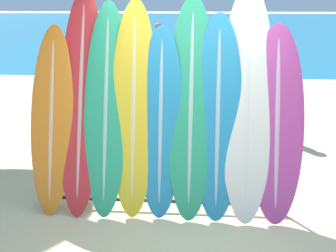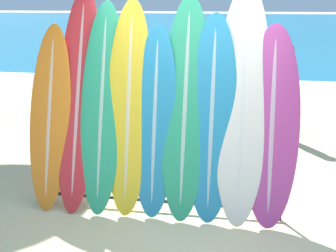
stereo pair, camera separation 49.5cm
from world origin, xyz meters
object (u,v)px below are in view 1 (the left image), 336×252
at_px(surfboard_slot_0, 52,119).
at_px(surfboard_slot_1, 81,100).
at_px(surfboard_slot_7, 247,102).
at_px(surfboard_rack, 162,176).
at_px(person_near_water, 159,53).
at_px(surfboard_slot_3, 134,108).
at_px(surfboard_slot_8, 277,123).
at_px(surfboard_slot_4, 161,122).
at_px(person_far_right, 272,86).
at_px(surfboard_slot_5, 191,107).
at_px(surfboard_slot_6, 218,117).
at_px(person_mid_beach, 73,66).
at_px(surfboard_slot_2, 106,109).
at_px(person_far_left, 207,63).

relative_size(surfboard_slot_0, surfboard_slot_1, 0.83).
relative_size(surfboard_slot_0, surfboard_slot_7, 0.82).
relative_size(surfboard_rack, surfboard_slot_1, 1.13).
relative_size(surfboard_slot_1, person_near_water, 1.45).
bearing_deg(surfboard_slot_3, surfboard_slot_8, -0.35).
relative_size(surfboard_slot_0, surfboard_slot_4, 1.00).
bearing_deg(surfboard_slot_0, surfboard_slot_1, 14.87).
xyz_separation_m(person_near_water, person_far_right, (2.47, -4.43, -0.05)).
xyz_separation_m(surfboard_slot_0, surfboard_slot_8, (2.52, 0.01, 0.01)).
distance_m(surfboard_slot_1, surfboard_slot_4, 0.95).
xyz_separation_m(surfboard_slot_1, surfboard_slot_3, (0.62, -0.06, -0.07)).
relative_size(surfboard_slot_4, person_far_right, 1.28).
height_order(surfboard_slot_1, person_near_water, surfboard_slot_1).
relative_size(surfboard_slot_5, person_far_right, 1.47).
relative_size(surfboard_slot_1, surfboard_slot_6, 1.12).
bearing_deg(surfboard_slot_3, surfboard_slot_5, 1.72).
bearing_deg(surfboard_slot_7, person_mid_beach, 122.29).
xyz_separation_m(surfboard_slot_1, surfboard_slot_2, (0.30, -0.06, -0.08)).
distance_m(surfboard_slot_5, person_far_right, 3.43).
xyz_separation_m(surfboard_rack, surfboard_slot_0, (-1.26, 0.05, 0.62)).
relative_size(surfboard_rack, surfboard_slot_0, 1.35).
relative_size(surfboard_slot_5, person_near_water, 1.40).
distance_m(surfboard_slot_4, person_near_water, 7.69).
distance_m(person_near_water, person_far_right, 5.07).
height_order(surfboard_slot_1, surfboard_slot_8, surfboard_slot_1).
relative_size(surfboard_slot_4, surfboard_slot_7, 0.82).
xyz_separation_m(surfboard_slot_2, person_near_water, (-0.21, 7.60, -0.23)).
distance_m(surfboard_slot_1, surfboard_slot_6, 1.56).
relative_size(surfboard_slot_2, surfboard_slot_4, 1.12).
distance_m(surfboard_slot_1, surfboard_slot_7, 1.87).
xyz_separation_m(surfboard_slot_0, person_mid_beach, (-1.45, 5.84, -0.23)).
xyz_separation_m(surfboard_slot_1, surfboard_slot_7, (1.87, -0.01, 0.02)).
bearing_deg(surfboard_slot_3, surfboard_slot_2, 178.60).
bearing_deg(surfboard_slot_5, surfboard_slot_4, -170.65).
bearing_deg(surfboard_slot_0, surfboard_slot_6, 0.37).
height_order(surfboard_slot_5, surfboard_slot_6, surfboard_slot_5).
height_order(surfboard_slot_4, surfboard_slot_6, surfboard_slot_6).
height_order(surfboard_slot_6, person_far_right, surfboard_slot_6).
xyz_separation_m(surfboard_slot_4, person_near_water, (-0.83, 7.64, -0.11)).
relative_size(surfboard_rack, person_far_left, 1.64).
relative_size(surfboard_slot_4, surfboard_slot_8, 0.99).
relative_size(surfboard_slot_3, surfboard_slot_4, 1.13).
height_order(surfboard_rack, surfboard_slot_5, surfboard_slot_5).
bearing_deg(surfboard_slot_2, person_mid_beach, 109.66).
distance_m(surfboard_slot_5, surfboard_slot_6, 0.31).
height_order(surfboard_slot_3, person_near_water, surfboard_slot_3).
xyz_separation_m(surfboard_slot_8, person_far_right, (0.36, 3.19, -0.16)).
height_order(surfboard_slot_1, surfboard_slot_3, surfboard_slot_1).
xyz_separation_m(surfboard_slot_6, person_near_water, (-1.46, 7.62, -0.17)).
bearing_deg(person_far_right, surfboard_slot_0, -58.26).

